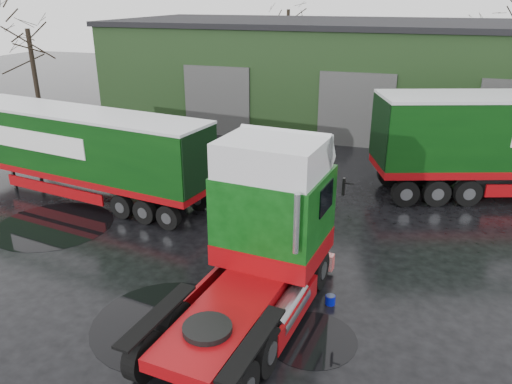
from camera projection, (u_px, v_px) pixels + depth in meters
ground at (228, 260)px, 15.71m from camera, size 100.00×100.00×0.00m
warehouse at (369, 73)px, 31.64m from camera, size 32.40×12.40×6.30m
hero_tractor at (242, 247)px, 11.79m from camera, size 3.79×7.45×4.45m
trailer_left at (81, 154)px, 20.02m from camera, size 11.86×4.20×3.61m
wash_bucket at (330, 300)px, 13.43m from camera, size 0.31×0.31×0.26m
tree_left at (32, 58)px, 29.65m from camera, size 4.40×4.40×8.50m
tree_back_a at (288, 33)px, 42.20m from camera, size 4.40×4.40×9.50m
tree_back_b at (491, 51)px, 37.96m from camera, size 4.40×4.40×7.50m
puddle_0 at (168, 323)px, 12.68m from camera, size 3.86×3.86×0.01m
puddle_1 at (291, 251)px, 16.27m from camera, size 2.61×2.61×0.01m
puddle_2 at (54, 225)px, 18.07m from camera, size 4.18×4.18×0.01m
puddle_3 at (311, 339)px, 12.10m from camera, size 2.23×2.23×0.01m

